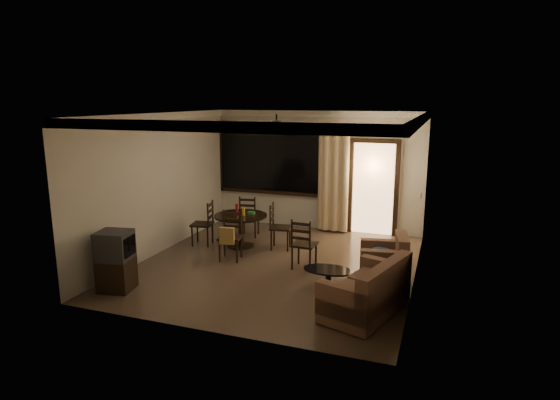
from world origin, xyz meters
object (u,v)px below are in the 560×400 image
at_px(side_chair, 304,253).
at_px(dining_chair_north, 249,224).
at_px(armchair, 386,261).
at_px(coffee_table, 328,276).
at_px(dining_chair_east, 280,235).
at_px(tv_cabinet, 116,261).
at_px(sofa, 369,293).
at_px(dining_chair_south, 230,245).
at_px(dining_table, 241,221).
at_px(dining_chair_west, 203,232).

bearing_deg(side_chair, dining_chair_north, -38.74).
xyz_separation_m(armchair, coffee_table, (-0.82, -0.79, -0.08)).
xyz_separation_m(dining_chair_east, tv_cabinet, (-1.78, -2.94, 0.22)).
relative_size(dining_chair_east, sofa, 0.58).
bearing_deg(tv_cabinet, sofa, -3.52).
bearing_deg(tv_cabinet, coffee_table, 8.56).
height_order(dining_chair_south, sofa, dining_chair_south).
distance_m(tv_cabinet, armchair, 4.52).
bearing_deg(tv_cabinet, dining_chair_east, 48.04).
relative_size(dining_table, armchair, 1.21).
height_order(dining_chair_south, coffee_table, dining_chair_south).
bearing_deg(side_chair, coffee_table, 131.37).
relative_size(dining_chair_west, side_chair, 0.99).
bearing_deg(dining_chair_west, sofa, 50.80).
xyz_separation_m(dining_chair_west, side_chair, (2.45, -0.65, 0.00)).
bearing_deg(dining_chair_west, armchair, 69.47).
distance_m(dining_table, dining_chair_east, 0.88).
xyz_separation_m(dining_chair_south, armchair, (2.97, -0.01, 0.02)).
bearing_deg(dining_chair_east, dining_chair_north, 46.76).
distance_m(dining_chair_east, coffee_table, 2.33).
xyz_separation_m(dining_chair_south, side_chair, (1.47, 0.04, -0.02)).
bearing_deg(armchair, dining_chair_north, 143.26).
distance_m(dining_table, dining_chair_south, 0.89).
distance_m(dining_chair_west, side_chair, 2.54).
height_order(dining_chair_west, dining_chair_south, same).
distance_m(dining_chair_east, dining_chair_north, 1.15).
xyz_separation_m(dining_chair_east, dining_chair_north, (-0.97, 0.62, 0.00)).
height_order(dining_chair_south, dining_chair_north, same).
distance_m(dining_chair_south, sofa, 3.24).
distance_m(dining_chair_south, tv_cabinet, 2.25).
distance_m(dining_chair_north, side_chair, 2.37).
relative_size(coffee_table, side_chair, 0.86).
xyz_separation_m(sofa, coffee_table, (-0.76, 0.63, -0.08)).
bearing_deg(sofa, side_chair, 151.24).
bearing_deg(dining_chair_west, tv_cabinet, -13.40).
xyz_separation_m(dining_chair_east, sofa, (2.23, -2.43, 0.03)).
distance_m(sofa, side_chair, 2.05).
bearing_deg(dining_table, armchair, -15.26).
bearing_deg(dining_table, side_chair, -26.30).
height_order(dining_chair_west, dining_chair_north, same).
xyz_separation_m(tv_cabinet, sofa, (4.01, 0.51, -0.18)).
relative_size(dining_table, dining_chair_south, 1.16).
relative_size(dining_chair_north, coffee_table, 1.15).
distance_m(dining_table, side_chair, 1.84).
bearing_deg(armchair, dining_table, 154.43).
height_order(armchair, side_chair, side_chair).
bearing_deg(sofa, dining_table, 160.45).
xyz_separation_m(tv_cabinet, side_chair, (2.59, 1.98, -0.21)).
relative_size(tv_cabinet, sofa, 0.60).
distance_m(dining_chair_south, coffee_table, 2.29).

